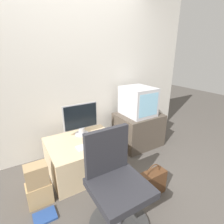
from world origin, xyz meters
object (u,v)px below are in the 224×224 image
at_px(mouse, 109,140).
at_px(handbag, 152,183).
at_px(main_monitor, 81,119).
at_px(crt_tv, 138,101).
at_px(keyboard, 91,145).
at_px(cardboard_box_lower, 40,193).
at_px(book, 45,216).
at_px(office_chair, 116,189).

xyz_separation_m(mouse, handbag, (0.20, -0.65, -0.31)).
distance_m(main_monitor, handbag, 1.22).
distance_m(crt_tv, handbag, 1.32).
bearing_deg(keyboard, mouse, -2.80).
xyz_separation_m(keyboard, cardboard_box_lower, (-0.68, -0.12, -0.33)).
bearing_deg(book, handbag, -15.59).
bearing_deg(mouse, office_chair, -115.71).
xyz_separation_m(crt_tv, office_chair, (-1.12, -1.09, -0.39)).
distance_m(main_monitor, crt_tv, 1.01).
bearing_deg(handbag, crt_tv, 60.50).
bearing_deg(cardboard_box_lower, main_monitor, 34.41).
bearing_deg(crt_tv, main_monitor, 179.11).
bearing_deg(main_monitor, office_chair, -95.97).
relative_size(keyboard, cardboard_box_lower, 1.40).
bearing_deg(book, mouse, 19.35).
bearing_deg(keyboard, book, -153.18).
bearing_deg(main_monitor, crt_tv, -0.89).
bearing_deg(cardboard_box_lower, handbag, -25.38).
xyz_separation_m(keyboard, book, (-0.68, -0.34, -0.44)).
bearing_deg(book, crt_tv, 21.89).
xyz_separation_m(mouse, book, (-0.94, -0.33, -0.45)).
relative_size(keyboard, crt_tv, 0.68).
xyz_separation_m(main_monitor, office_chair, (-0.12, -1.10, -0.28)).
bearing_deg(mouse, cardboard_box_lower, -173.36).
distance_m(crt_tv, office_chair, 1.61).
bearing_deg(office_chair, cardboard_box_lower, 133.22).
distance_m(office_chair, cardboard_box_lower, 0.90).
height_order(keyboard, mouse, mouse).
relative_size(crt_tv, book, 2.40).
height_order(main_monitor, office_chair, office_chair).
bearing_deg(mouse, keyboard, 177.20).
height_order(keyboard, cardboard_box_lower, keyboard).
xyz_separation_m(main_monitor, keyboard, (-0.02, -0.36, -0.22)).
relative_size(mouse, crt_tv, 0.13).
height_order(mouse, book, mouse).
xyz_separation_m(office_chair, book, (-0.59, 0.40, -0.39)).
bearing_deg(mouse, main_monitor, 122.60).
distance_m(main_monitor, mouse, 0.49).
relative_size(crt_tv, cardboard_box_lower, 2.06).
bearing_deg(cardboard_box_lower, book, -90.81).
distance_m(mouse, crt_tv, 0.91).
bearing_deg(mouse, handbag, -73.02).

